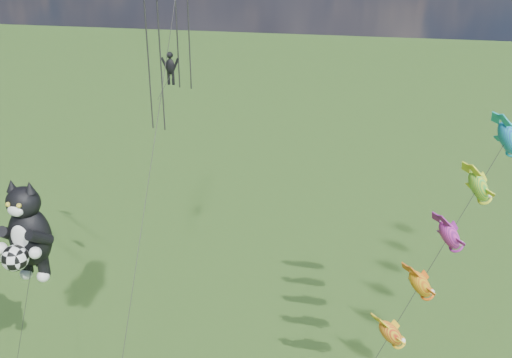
# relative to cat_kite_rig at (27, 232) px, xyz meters

# --- Properties ---
(cat_kite_rig) EXTENTS (2.71, 4.27, 12.14)m
(cat_kite_rig) POSITION_rel_cat_kite_rig_xyz_m (0.00, 0.00, 0.00)
(cat_kite_rig) COLOR brown
(cat_kite_rig) RESTS_ON ground
(fish_windsock_rig) EXTENTS (10.86, 11.87, 19.72)m
(fish_windsock_rig) POSITION_rel_cat_kite_rig_xyz_m (22.00, 4.20, 1.81)
(fish_windsock_rig) COLOR brown
(fish_windsock_rig) RESTS_ON ground
(parafoil_rig) EXTENTS (2.77, 17.44, 23.49)m
(parafoil_rig) POSITION_rel_cat_kite_rig_xyz_m (6.15, 5.77, 8.67)
(parafoil_rig) COLOR brown
(parafoil_rig) RESTS_ON ground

